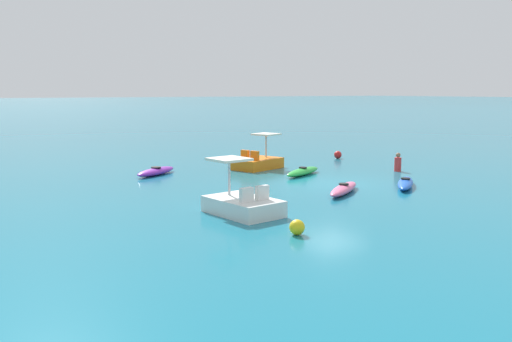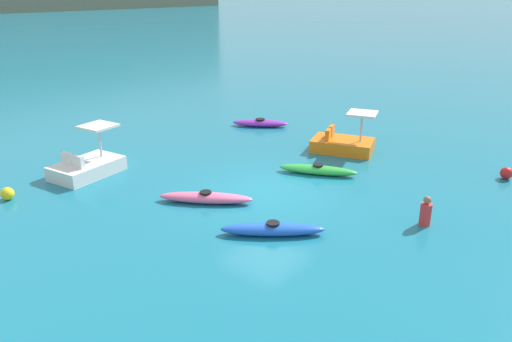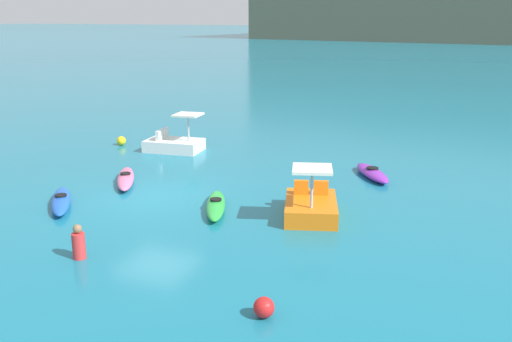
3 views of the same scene
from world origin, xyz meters
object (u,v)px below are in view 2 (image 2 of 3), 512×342
(kayak_blue, at_px, (273,229))
(person_near_shore, at_px, (426,212))
(kayak_pink, at_px, (206,198))
(pedal_boat_orange, at_px, (343,143))
(buoy_yellow, at_px, (7,194))
(pedal_boat_white, at_px, (87,166))
(buoy_red, at_px, (506,173))
(kayak_purple, at_px, (260,123))
(kayak_green, at_px, (318,170))

(kayak_blue, height_order, person_near_shore, person_near_shore)
(kayak_pink, relative_size, person_near_shore, 3.16)
(pedal_boat_orange, xyz_separation_m, buoy_yellow, (-10.94, 5.79, -0.13))
(pedal_boat_orange, bearing_deg, pedal_boat_white, 144.63)
(kayak_blue, xyz_separation_m, buoy_red, (8.42, -3.85, 0.05))
(kayak_pink, height_order, person_near_shore, person_near_shore)
(pedal_boat_white, relative_size, person_near_shore, 2.94)
(kayak_pink, xyz_separation_m, buoy_yellow, (-3.80, 5.01, 0.04))
(kayak_purple, distance_m, pedal_boat_white, 8.91)
(kayak_green, bearing_deg, buoy_red, -54.86)
(kayak_purple, bearing_deg, person_near_shore, -116.90)
(pedal_boat_orange, relative_size, buoy_yellow, 6.64)
(kayak_blue, xyz_separation_m, buoy_yellow, (-3.45, 7.91, 0.04))
(kayak_green, height_order, pedal_boat_orange, pedal_boat_orange)
(kayak_pink, bearing_deg, pedal_boat_white, 100.84)
(kayak_green, bearing_deg, pedal_boat_white, 129.56)
(kayak_purple, height_order, kayak_pink, same)
(buoy_red, xyz_separation_m, person_near_shore, (-5.24, 0.86, 0.17))
(kayak_green, distance_m, person_near_shore, 4.74)
(kayak_pink, relative_size, kayak_blue, 1.08)
(kayak_purple, distance_m, kayak_green, 6.63)
(kayak_pink, relative_size, buoy_yellow, 6.72)
(kayak_pink, height_order, buoy_red, buoy_red)
(kayak_purple, relative_size, kayak_blue, 1.01)
(buoy_red, distance_m, person_near_shore, 5.31)
(buoy_red, bearing_deg, kayak_purple, 90.76)
(kayak_green, bearing_deg, pedal_boat_orange, 12.07)
(kayak_purple, distance_m, buoy_yellow, 11.76)
(kayak_green, bearing_deg, kayak_blue, -161.95)
(kayak_pink, bearing_deg, pedal_boat_orange, -6.24)
(kayak_purple, height_order, pedal_boat_white, pedal_boat_white)
(buoy_yellow, bearing_deg, pedal_boat_white, -1.10)
(kayak_blue, bearing_deg, kayak_green, 18.05)
(kayak_blue, relative_size, pedal_boat_white, 0.99)
(kayak_purple, relative_size, buoy_yellow, 6.25)
(kayak_blue, height_order, buoy_yellow, buoy_yellow)
(pedal_boat_white, bearing_deg, kayak_pink, -79.16)
(kayak_green, relative_size, pedal_boat_white, 1.07)
(kayak_purple, height_order, buoy_red, buoy_red)
(kayak_blue, bearing_deg, pedal_boat_white, 94.31)
(person_near_shore, bearing_deg, pedal_boat_white, 109.19)
(buoy_yellow, bearing_deg, kayak_blue, -66.47)
(kayak_green, distance_m, buoy_red, 6.56)
(kayak_blue, xyz_separation_m, person_near_shore, (3.18, -2.99, 0.22))
(kayak_blue, bearing_deg, kayak_pink, 82.98)
(kayak_blue, relative_size, pedal_boat_orange, 0.94)
(kayak_pink, distance_m, pedal_boat_orange, 7.18)
(kayak_pink, relative_size, buoy_red, 6.53)
(kayak_blue, distance_m, person_near_shore, 4.37)
(kayak_blue, distance_m, pedal_boat_orange, 7.79)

